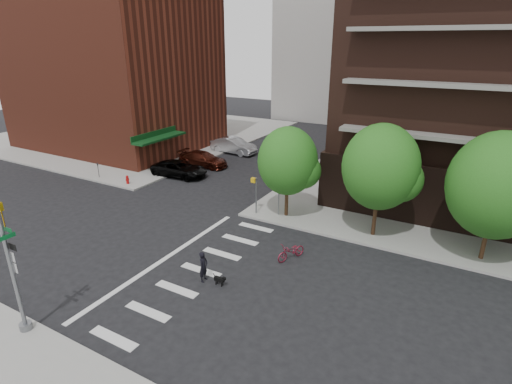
{
  "coord_description": "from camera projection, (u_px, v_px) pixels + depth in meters",
  "views": [
    {
      "loc": [
        14.61,
        -14.65,
        11.5
      ],
      "look_at": [
        3.0,
        6.0,
        2.5
      ],
      "focal_mm": 28.0,
      "sensor_mm": 36.0,
      "label": 1
    }
  ],
  "objects": [
    {
      "name": "pedestrian_signal",
      "position": [
        261.0,
        190.0,
        27.45
      ],
      "size": [
        2.18,
        0.67,
        2.6
      ],
      "color": "slate",
      "rests_on": "sidewalk_ne"
    },
    {
      "name": "traffic_signal",
      "position": [
        14.0,
        277.0,
        15.87
      ],
      "size": [
        0.9,
        0.75,
        6.0
      ],
      "color": "slate",
      "rests_on": "sidewalk_s"
    },
    {
      "name": "parked_car_black",
      "position": [
        179.0,
        169.0,
        35.86
      ],
      "size": [
        2.82,
        5.31,
        1.42
      ],
      "primitive_type": "imported",
      "rotation": [
        0.0,
        0.0,
        1.66
      ],
      "color": "black",
      "rests_on": "ground"
    },
    {
      "name": "tree_b",
      "position": [
        380.0,
        167.0,
        23.45
      ],
      "size": [
        4.5,
        4.5,
        6.65
      ],
      "color": "#301E11",
      "rests_on": "sidewalk_ne"
    },
    {
      "name": "parked_car_silver",
      "position": [
        234.0,
        146.0,
        43.25
      ],
      "size": [
        2.16,
        5.32,
        1.72
      ],
      "primitive_type": "imported",
      "rotation": [
        0.0,
        0.0,
        1.5
      ],
      "color": "#B3B7BD",
      "rests_on": "ground"
    },
    {
      "name": "sidewalk_nw",
      "position": [
        140.0,
        132.0,
        53.06
      ],
      "size": [
        31.0,
        33.0,
        0.15
      ],
      "primitive_type": "cube",
      "color": "gray",
      "rests_on": "ground"
    },
    {
      "name": "dog",
      "position": [
        220.0,
        279.0,
        19.92
      ],
      "size": [
        0.63,
        0.17,
        0.54
      ],
      "rotation": [
        0.0,
        0.0,
        -0.0
      ],
      "color": "black",
      "rests_on": "ground"
    },
    {
      "name": "crosswalk",
      "position": [
        189.0,
        266.0,
        21.71
      ],
      "size": [
        3.85,
        13.0,
        0.01
      ],
      "color": "silver",
      "rests_on": "ground"
    },
    {
      "name": "tree_c",
      "position": [
        497.0,
        186.0,
        20.73
      ],
      "size": [
        5.0,
        5.0,
        6.8
      ],
      "color": "#301E11",
      "rests_on": "sidewalk_ne"
    },
    {
      "name": "tree_a",
      "position": [
        288.0,
        161.0,
        26.37
      ],
      "size": [
        4.0,
        4.0,
        5.9
      ],
      "color": "#301E11",
      "rests_on": "sidewalk_ne"
    },
    {
      "name": "ground",
      "position": [
        159.0,
        256.0,
        22.72
      ],
      "size": [
        120.0,
        120.0,
        0.0
      ],
      "primitive_type": "plane",
      "color": "black",
      "rests_on": "ground"
    },
    {
      "name": "parking_meter",
      "position": [
        98.0,
        168.0,
        35.15
      ],
      "size": [
        0.1,
        0.08,
        1.32
      ],
      "color": "black",
      "rests_on": "sidewalk_nw"
    },
    {
      "name": "dog_walker",
      "position": [
        203.0,
        267.0,
        20.16
      ],
      "size": [
        0.63,
        0.45,
        1.63
      ],
      "primitive_type": "imported",
      "rotation": [
        0.0,
        0.0,
        1.69
      ],
      "color": "black",
      "rests_on": "ground"
    },
    {
      "name": "scooter",
      "position": [
        291.0,
        251.0,
        22.25
      ],
      "size": [
        1.37,
        2.0,
        0.99
      ],
      "primitive_type": "imported",
      "rotation": [
        0.0,
        0.0,
        -0.42
      ],
      "color": "maroon",
      "rests_on": "ground"
    },
    {
      "name": "fire_hydrant",
      "position": [
        127.0,
        179.0,
        33.69
      ],
      "size": [
        0.24,
        0.24,
        0.73
      ],
      "color": "#A50C0C",
      "rests_on": "sidewalk_nw"
    },
    {
      "name": "parked_car_maroon",
      "position": [
        203.0,
        159.0,
        38.77
      ],
      "size": [
        2.25,
        5.09,
        1.45
      ],
      "primitive_type": "imported",
      "rotation": [
        0.0,
        0.0,
        1.61
      ],
      "color": "#3C140C",
      "rests_on": "ground"
    },
    {
      "name": "midrise_nw",
      "position": [
        112.0,
        54.0,
        43.86
      ],
      "size": [
        21.4,
        15.5,
        20.0
      ],
      "color": "maroon",
      "rests_on": "sidewalk_nw"
    }
  ]
}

